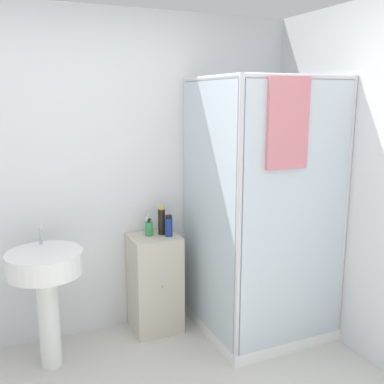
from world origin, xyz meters
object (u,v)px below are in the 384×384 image
Objects in this scene: soap_dispenser at (149,229)px; shampoo_bottle_blue at (169,226)px; sink at (46,278)px; lotion_bottle_white at (149,225)px; shampoo_bottle_tall_black at (162,221)px.

shampoo_bottle_blue reaches higher than soap_dispenser.
sink reaches higher than shampoo_bottle_blue.
sink is at bearing -171.63° from shampoo_bottle_blue.
shampoo_bottle_blue is at bearing 8.37° from sink.
lotion_bottle_white is (-0.12, 0.15, -0.02)m from shampoo_bottle_blue.
lotion_bottle_white is (-0.08, 0.08, -0.05)m from shampoo_bottle_tall_black.
soap_dispenser is 0.90× the size of lotion_bottle_white.
sink is 0.98m from shampoo_bottle_blue.
shampoo_bottle_blue is (0.14, -0.07, 0.02)m from soap_dispenser.
shampoo_bottle_tall_black is 1.44× the size of lotion_bottle_white.
shampoo_bottle_tall_black is (0.91, 0.21, 0.25)m from sink.
shampoo_bottle_tall_black is at bearing 115.82° from shampoo_bottle_blue.
soap_dispenser is 0.84× the size of shampoo_bottle_blue.
sink is at bearing -160.83° from lotion_bottle_white.
soap_dispenser is 0.16m from shampoo_bottle_blue.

